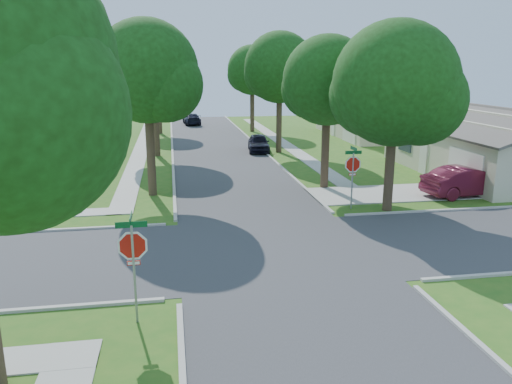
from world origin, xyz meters
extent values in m
plane|color=#2D601A|center=(0.00, 0.00, 0.00)|extent=(100.00, 100.00, 0.00)
cube|color=#333335|center=(0.00, 0.00, 0.00)|extent=(7.00, 100.00, 0.02)
cube|color=#9E9B91|center=(6.10, 26.00, 0.02)|extent=(1.20, 40.00, 0.04)
cube|color=#9E9B91|center=(-6.10, 26.00, 0.02)|extent=(1.20, 40.00, 0.04)
cube|color=#9E9B91|center=(7.90, 7.10, 0.03)|extent=(8.80, 3.60, 0.05)
cube|color=gray|center=(-4.70, -4.70, 1.35)|extent=(0.06, 0.06, 2.70)
cylinder|color=white|center=(-4.70, -4.70, 2.15)|extent=(1.05, 0.02, 1.05)
cylinder|color=red|center=(-4.70, -4.70, 2.15)|extent=(0.90, 0.03, 0.90)
cube|color=red|center=(-4.70, -4.70, 1.68)|extent=(0.34, 0.03, 0.12)
cube|color=white|center=(-4.70, -4.70, 1.68)|extent=(0.30, 0.03, 0.08)
cube|color=#0C5426|center=(-4.70, -4.70, 2.72)|extent=(0.80, 0.02, 0.16)
cube|color=#0C5426|center=(-4.70, -4.70, 2.90)|extent=(0.02, 0.80, 0.16)
cube|color=gray|center=(4.70, 4.70, 1.35)|extent=(0.06, 0.06, 2.70)
cylinder|color=white|center=(4.70, 4.70, 2.15)|extent=(1.05, 0.02, 1.05)
cylinder|color=red|center=(4.70, 4.70, 2.15)|extent=(0.90, 0.03, 0.90)
cube|color=red|center=(4.70, 4.70, 1.68)|extent=(0.34, 0.03, 0.12)
cube|color=white|center=(4.70, 4.70, 1.68)|extent=(0.30, 0.03, 0.08)
cube|color=#0C5426|center=(4.70, 4.70, 2.72)|extent=(0.80, 0.02, 0.16)
cube|color=#0C5426|center=(4.70, 4.70, 2.90)|extent=(0.02, 0.80, 0.16)
cylinder|color=#38281C|center=(4.70, 9.00, 1.98)|extent=(0.44, 0.44, 3.95)
sphere|color=#16360D|center=(4.70, 9.00, 5.88)|extent=(4.80, 4.80, 4.80)
sphere|color=#16360D|center=(5.54, 8.52, 5.28)|extent=(3.46, 3.46, 3.46)
sphere|color=#16360D|center=(3.98, 9.60, 5.40)|extent=(3.26, 3.26, 3.26)
cylinder|color=#38281C|center=(4.70, 21.00, 2.15)|extent=(0.44, 0.44, 4.30)
sphere|color=#16360D|center=(4.70, 21.00, 6.51)|extent=(5.40, 5.40, 5.40)
sphere|color=#16360D|center=(5.65, 20.46, 5.84)|extent=(3.89, 3.89, 3.89)
sphere|color=#16360D|center=(3.89, 21.68, 5.97)|extent=(3.67, 3.67, 3.67)
cylinder|color=#38281C|center=(4.70, 34.00, 2.10)|extent=(0.44, 0.44, 4.20)
sphere|color=#16360D|center=(4.70, 34.00, 6.22)|extent=(5.00, 5.00, 5.00)
sphere|color=#16360D|center=(5.58, 33.50, 5.60)|extent=(3.60, 3.60, 3.60)
sphere|color=#16360D|center=(3.95, 34.62, 5.72)|extent=(3.40, 3.40, 3.40)
cylinder|color=#38281C|center=(-4.70, 9.00, 2.12)|extent=(0.44, 0.44, 4.25)
sphere|color=#16360D|center=(-4.70, 9.00, 6.37)|extent=(5.20, 5.20, 5.20)
sphere|color=#16360D|center=(-3.79, 8.48, 5.72)|extent=(3.74, 3.74, 3.74)
sphere|color=#16360D|center=(-5.48, 9.65, 5.85)|extent=(3.54, 3.54, 3.54)
cylinder|color=#38281C|center=(-4.70, 21.00, 2.22)|extent=(0.44, 0.44, 4.44)
sphere|color=#16360D|center=(-4.70, 21.00, 6.76)|extent=(5.60, 5.60, 5.60)
sphere|color=#16360D|center=(-3.72, 20.44, 6.06)|extent=(4.03, 4.03, 4.03)
sphere|color=#16360D|center=(-5.54, 21.70, 6.20)|extent=(3.81, 3.81, 3.81)
cylinder|color=#38281C|center=(-4.70, 34.00, 1.95)|extent=(0.44, 0.44, 3.90)
sphere|color=#16360D|center=(-4.70, 34.00, 5.74)|extent=(4.60, 4.60, 4.60)
sphere|color=#16360D|center=(-3.90, 33.54, 5.16)|extent=(3.31, 3.31, 3.31)
sphere|color=#16360D|center=(-5.39, 34.58, 5.28)|extent=(3.13, 3.13, 3.13)
sphere|color=#16360D|center=(-6.45, -7.60, 5.80)|extent=(4.32, 4.32, 4.32)
cylinder|color=#38281C|center=(6.30, 4.20, 1.77)|extent=(0.44, 0.44, 3.54)
sphere|color=#16360D|center=(6.30, 4.20, 5.86)|extent=(5.60, 5.60, 5.60)
sphere|color=#16360D|center=(7.28, 3.64, 5.16)|extent=(4.03, 4.03, 4.03)
sphere|color=#16360D|center=(5.46, 4.90, 5.30)|extent=(3.81, 3.81, 3.81)
cube|color=#C0B497|center=(16.00, 11.00, 1.40)|extent=(8.00, 13.00, 2.80)
cube|color=#4C4741|center=(14.00, 11.00, 3.45)|extent=(4.42, 13.60, 1.56)
cube|color=silver|center=(11.97, 7.10, 1.10)|extent=(0.06, 3.20, 2.20)
cube|color=silver|center=(11.97, 11.65, 1.00)|extent=(0.06, 0.90, 2.00)
cube|color=#1E2633|center=(11.97, 14.25, 1.55)|extent=(0.06, 1.80, 1.10)
cube|color=#C0B497|center=(16.00, 29.00, 1.40)|extent=(8.00, 13.00, 2.80)
cube|color=#4C4741|center=(18.00, 29.00, 3.45)|extent=(4.42, 13.60, 1.56)
cube|color=#4C4741|center=(14.00, 29.00, 3.45)|extent=(4.42, 13.60, 1.56)
cube|color=silver|center=(11.97, 25.10, 1.10)|extent=(0.06, 3.20, 2.20)
cube|color=silver|center=(11.97, 29.65, 1.00)|extent=(0.06, 0.90, 2.00)
cube|color=#1E2633|center=(11.97, 32.25, 1.55)|extent=(0.06, 1.80, 1.10)
cube|color=silver|center=(-11.97, 11.10, 1.10)|extent=(0.06, 3.20, 2.20)
cube|color=silver|center=(-11.97, 15.65, 1.00)|extent=(0.06, 0.90, 2.00)
cube|color=#1E2633|center=(-11.97, 18.25, 1.55)|extent=(0.06, 1.80, 1.10)
cube|color=#C0B497|center=(-16.00, 32.00, 1.40)|extent=(8.00, 13.00, 2.80)
cube|color=#4C4741|center=(-14.00, 32.00, 3.45)|extent=(4.42, 13.60, 1.56)
cube|color=#4C4741|center=(-18.00, 32.00, 3.45)|extent=(4.42, 13.60, 1.56)
cube|color=silver|center=(-11.97, 28.10, 1.10)|extent=(0.06, 3.20, 2.20)
cube|color=silver|center=(-11.97, 32.65, 1.00)|extent=(0.06, 0.90, 2.00)
cube|color=#1E2633|center=(-11.97, 35.25, 1.55)|extent=(0.06, 1.80, 1.10)
imported|color=#5A1226|center=(11.50, 6.05, 0.78)|extent=(4.90, 2.27, 1.55)
imported|color=black|center=(3.20, 21.65, 0.69)|extent=(2.06, 4.18, 1.37)
imported|color=black|center=(-1.20, 41.40, 0.65)|extent=(2.11, 4.58, 1.30)
camera|label=1|loc=(-3.60, -17.08, 6.62)|focal=35.00mm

